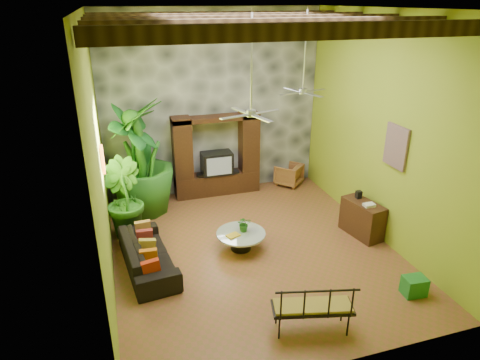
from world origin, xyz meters
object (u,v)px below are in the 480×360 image
object	(u,v)px
ceiling_fan_front	(251,103)
side_console	(362,219)
coffee_table	(241,238)
iron_bench	(315,306)
tall_plant_c	(141,158)
ceiling_fan_back	(303,82)
tall_plant_a	(135,161)
tall_plant_b	(123,199)
sofa	(148,254)
wicker_armchair	(289,174)
entertainment_center	(217,161)
green_bin	(414,286)

from	to	relation	value
ceiling_fan_front	side_console	world-z (taller)	ceiling_fan_front
side_console	coffee_table	bearing A→B (deg)	164.25
iron_bench	tall_plant_c	bearing A→B (deg)	126.34
ceiling_fan_back	tall_plant_a	xyz separation A→B (m)	(-3.84, 1.32, -1.97)
tall_plant_b	sofa	bearing A→B (deg)	-76.95
sofa	tall_plant_b	distance (m)	1.67
coffee_table	tall_plant_c	bearing A→B (deg)	126.34
wicker_armchair	coffee_table	world-z (taller)	wicker_armchair
side_console	wicker_armchair	bearing A→B (deg)	86.99
tall_plant_b	coffee_table	bearing A→B (deg)	-29.76
ceiling_fan_front	coffee_table	distance (m)	3.18
tall_plant_a	iron_bench	world-z (taller)	tall_plant_a
ceiling_fan_back	iron_bench	world-z (taller)	ceiling_fan_back
ceiling_fan_front	ceiling_fan_back	bearing A→B (deg)	41.63
wicker_armchair	tall_plant_b	world-z (taller)	tall_plant_b
entertainment_center	side_console	xyz separation A→B (m)	(2.65, -3.31, -0.55)
tall_plant_b	iron_bench	bearing A→B (deg)	-56.74
ceiling_fan_front	iron_bench	size ratio (longest dim) A/B	1.32
entertainment_center	green_bin	size ratio (longest dim) A/B	5.72
coffee_table	iron_bench	world-z (taller)	iron_bench
ceiling_fan_back	sofa	size ratio (longest dim) A/B	0.84
ceiling_fan_back	tall_plant_b	distance (m)	4.92
wicker_armchair	green_bin	world-z (taller)	wicker_armchair
sofa	iron_bench	world-z (taller)	iron_bench
tall_plant_a	iron_bench	xyz separation A→B (m)	(2.37, -5.30, -0.88)
sofa	ceiling_fan_back	bearing A→B (deg)	-77.99
side_console	green_bin	xyz separation A→B (m)	(-0.26, -2.25, -0.24)
ceiling_fan_front	side_console	xyz separation A→B (m)	(2.85, 0.23, -2.98)
side_console	ceiling_fan_back	bearing A→B (deg)	116.53
tall_plant_b	coffee_table	world-z (taller)	tall_plant_b
ceiling_fan_front	ceiling_fan_back	size ratio (longest dim) A/B	1.00
tall_plant_b	side_console	distance (m)	5.57
ceiling_fan_back	iron_bench	distance (m)	5.12
iron_bench	ceiling_fan_front	bearing A→B (deg)	111.61
sofa	iron_bench	xyz separation A→B (m)	(2.42, -2.72, 0.22)
ceiling_fan_back	entertainment_center	bearing A→B (deg)	129.57
entertainment_center	tall_plant_b	distance (m)	3.14
entertainment_center	tall_plant_c	world-z (taller)	tall_plant_c
entertainment_center	coffee_table	world-z (taller)	entertainment_center
entertainment_center	ceiling_fan_front	size ratio (longest dim) A/B	1.29
sofa	side_console	size ratio (longest dim) A/B	2.12
tall_plant_b	coffee_table	distance (m)	2.85
ceiling_fan_back	side_console	size ratio (longest dim) A/B	1.77
side_console	tall_plant_a	bearing A→B (deg)	140.34
tall_plant_b	iron_bench	xyz separation A→B (m)	(2.77, -4.23, -0.39)
ceiling_fan_back	coffee_table	bearing A→B (deg)	-148.63
wicker_armchair	tall_plant_b	distance (m)	5.16
entertainment_center	iron_bench	xyz separation A→B (m)	(0.12, -5.92, -0.42)
tall_plant_a	tall_plant_b	distance (m)	1.24
ceiling_fan_back	iron_bench	size ratio (longest dim) A/B	1.32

